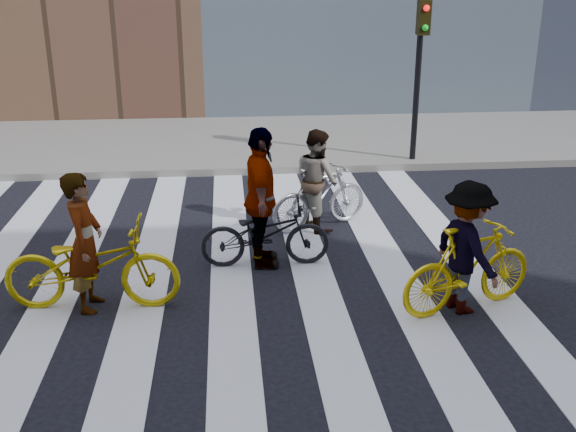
{
  "coord_description": "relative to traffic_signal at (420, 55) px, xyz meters",
  "views": [
    {
      "loc": [
        0.54,
        -7.91,
        3.87
      ],
      "look_at": [
        1.31,
        0.3,
        0.84
      ],
      "focal_mm": 42.0,
      "sensor_mm": 36.0,
      "label": 1
    }
  ],
  "objects": [
    {
      "name": "rider_right",
      "position": [
        -1.09,
        -6.2,
        -1.47
      ],
      "size": [
        0.89,
        1.18,
        1.61
      ],
      "primitive_type": "imported",
      "rotation": [
        0.0,
        0.0,
        1.89
      ],
      "color": "slate",
      "rests_on": "ground"
    },
    {
      "name": "rider_mid",
      "position": [
        -2.48,
        -3.31,
        -1.48
      ],
      "size": [
        0.87,
        0.96,
        1.59
      ],
      "primitive_type": "imported",
      "rotation": [
        0.0,
        0.0,
        2.0
      ],
      "color": "slate",
      "rests_on": "ground"
    },
    {
      "name": "ground",
      "position": [
        -4.4,
        -5.32,
        -2.28
      ],
      "size": [
        100.0,
        100.0,
        0.0
      ],
      "primitive_type": "plane",
      "color": "black",
      "rests_on": "ground"
    },
    {
      "name": "bike_dark_rear",
      "position": [
        -3.37,
        -4.68,
        -1.82
      ],
      "size": [
        1.76,
        0.62,
        0.93
      ],
      "primitive_type": "imported",
      "rotation": [
        0.0,
        0.0,
        1.57
      ],
      "color": "black",
      "rests_on": "ground"
    },
    {
      "name": "bike_silver_mid",
      "position": [
        -2.43,
        -3.31,
        -1.77
      ],
      "size": [
        1.74,
        1.14,
        1.02
      ],
      "primitive_type": "imported",
      "rotation": [
        0.0,
        0.0,
        2.0
      ],
      "color": "#B1B3BC",
      "rests_on": "ground"
    },
    {
      "name": "bike_yellow_left",
      "position": [
        -5.51,
        -5.72,
        -1.73
      ],
      "size": [
        2.13,
        0.85,
        1.1
      ],
      "primitive_type": "imported",
      "rotation": [
        0.0,
        0.0,
        1.51
      ],
      "color": "gold",
      "rests_on": "ground"
    },
    {
      "name": "sidewalk_far",
      "position": [
        -4.4,
        2.18,
        -2.2
      ],
      "size": [
        100.0,
        5.0,
        0.15
      ],
      "primitive_type": "cube",
      "color": "slate",
      "rests_on": "ground"
    },
    {
      "name": "bike_yellow_right",
      "position": [
        -1.04,
        -6.2,
        -1.73
      ],
      "size": [
        1.88,
        1.05,
        1.09
      ],
      "primitive_type": "imported",
      "rotation": [
        0.0,
        0.0,
        1.89
      ],
      "color": "yellow",
      "rests_on": "ground"
    },
    {
      "name": "rider_rear",
      "position": [
        -3.42,
        -4.68,
        -1.31
      ],
      "size": [
        0.48,
        1.14,
        1.95
      ],
      "primitive_type": "imported",
      "rotation": [
        0.0,
        0.0,
        1.57
      ],
      "color": "slate",
      "rests_on": "ground"
    },
    {
      "name": "rider_left",
      "position": [
        -5.56,
        -5.72,
        -1.43
      ],
      "size": [
        0.44,
        0.64,
        1.71
      ],
      "primitive_type": "imported",
      "rotation": [
        0.0,
        0.0,
        1.51
      ],
      "color": "slate",
      "rests_on": "ground"
    },
    {
      "name": "traffic_signal",
      "position": [
        0.0,
        0.0,
        0.0
      ],
      "size": [
        0.22,
        0.42,
        3.33
      ],
      "color": "black",
      "rests_on": "ground"
    },
    {
      "name": "zebra_crosswalk",
      "position": [
        -4.4,
        -5.32,
        -2.27
      ],
      "size": [
        8.25,
        10.0,
        0.01
      ],
      "color": "silver",
      "rests_on": "ground"
    }
  ]
}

